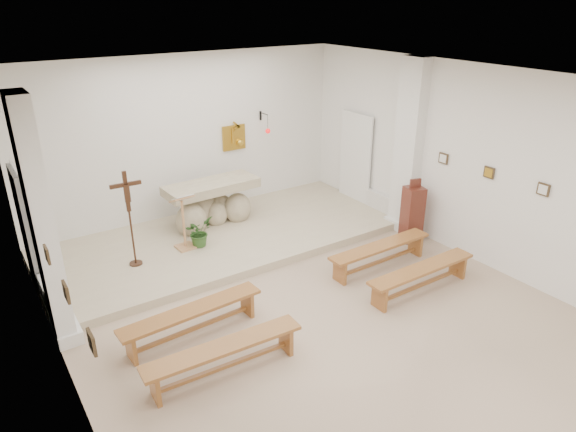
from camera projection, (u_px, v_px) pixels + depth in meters
ground at (335, 328)px, 7.60m from camera, size 7.00×10.00×0.00m
wall_left at (68, 299)px, 5.12m from camera, size 0.02×10.00×3.50m
wall_right at (500, 174)px, 8.68m from camera, size 0.02×10.00×3.50m
wall_back at (189, 140)px, 10.71m from camera, size 7.00×0.02×3.50m
ceiling at (346, 89)px, 6.21m from camera, size 7.00×10.00×0.02m
sanctuary_platform at (226, 238)px, 10.24m from camera, size 6.98×3.00×0.15m
pilaster_left at (43, 227)px, 6.70m from camera, size 0.26×0.55×3.50m
pilaster_right at (408, 148)px, 10.15m from camera, size 0.26×0.55×3.50m
gold_wall_relief at (234, 138)px, 11.26m from camera, size 0.55×0.04×0.55m
sanctuary_lamp at (267, 129)px, 11.36m from camera, size 0.11×0.36×0.44m
station_frame_left_front at (92, 342)px, 4.53m from camera, size 0.03×0.20×0.20m
station_frame_left_mid at (66, 292)px, 5.29m from camera, size 0.03×0.20×0.20m
station_frame_left_rear at (47, 255)px, 6.06m from camera, size 0.03×0.20×0.20m
station_frame_right_front at (543, 189)px, 8.08m from camera, size 0.03×0.20×0.20m
station_frame_right_mid at (489, 173)px, 8.84m from camera, size 0.03×0.20×0.20m
station_frame_right_rear at (443, 158)px, 9.60m from camera, size 0.03×0.20×0.20m
radiator_left at (48, 300)px, 7.80m from camera, size 0.10×0.85×0.52m
radiator_right at (381, 205)px, 11.30m from camera, size 0.10×0.85×0.52m
altar at (212, 206)px, 10.56m from camera, size 1.94×0.90×0.99m
lectern at (184, 222)px, 9.45m from camera, size 0.42×0.36×1.10m
crucifix_stand at (129, 212)px, 8.69m from camera, size 0.52×0.23×1.73m
potted_plant at (199, 232)px, 9.66m from camera, size 0.66×0.64×0.56m
donation_pedestal at (412, 214)px, 10.09m from camera, size 0.43×0.43×1.30m
bench_left_front at (192, 316)px, 7.30m from camera, size 2.14×0.44×0.45m
bench_right_front at (380, 251)px, 9.15m from camera, size 2.13×0.35×0.45m
bench_left_second at (224, 352)px, 6.55m from camera, size 2.14×0.44×0.45m
bench_right_second at (422, 273)px, 8.41m from camera, size 2.13×0.35×0.45m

